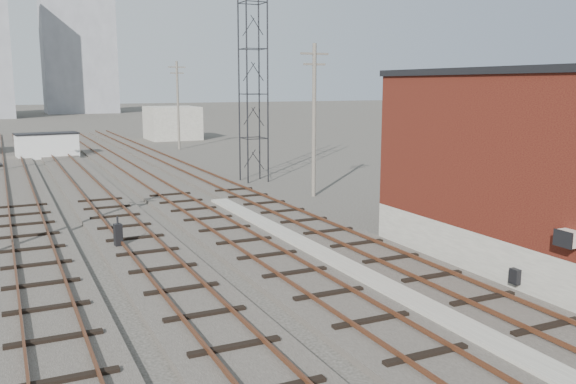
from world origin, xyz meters
TOP-DOWN VIEW (x-y plane):
  - ground at (0.00, 60.00)m, footprint 320.00×320.00m
  - track_right at (2.50, 39.00)m, footprint 3.20×90.00m
  - track_mid_right at (-1.50, 39.00)m, footprint 3.20×90.00m
  - track_mid_left at (-5.50, 39.00)m, footprint 3.20×90.00m
  - track_left at (-9.50, 39.00)m, footprint 3.20×90.00m
  - platform_curb at (0.50, 14.00)m, footprint 0.90×28.00m
  - brick_building at (7.50, 12.00)m, footprint 6.54×12.20m
  - lattice_tower at (5.50, 35.00)m, footprint 1.60×1.60m
  - utility_pole_right_a at (6.50, 28.00)m, footprint 1.80×0.24m
  - utility_pole_right_b at (6.50, 58.00)m, footprint 1.80×0.24m
  - apartment_right at (8.00, 150.00)m, footprint 16.00×12.00m
  - shed_right at (9.00, 70.00)m, footprint 6.00×6.00m
  - switch_stand at (-6.33, 20.60)m, footprint 0.34×0.34m
  - site_trailer at (-6.46, 55.83)m, footprint 5.65×2.85m

SIDE VIEW (x-z plane):
  - ground at x=0.00m, z-range 0.00..0.00m
  - track_right at x=2.50m, z-range -0.09..0.30m
  - track_mid_right at x=-1.50m, z-range -0.09..0.30m
  - track_mid_left at x=-5.50m, z-range -0.09..0.30m
  - track_left at x=-9.50m, z-range -0.09..0.30m
  - platform_curb at x=0.50m, z-range 0.00..0.26m
  - switch_stand at x=-6.33m, z-range -0.04..1.26m
  - site_trailer at x=-6.46m, z-range 0.01..2.31m
  - shed_right at x=9.00m, z-range 0.00..4.00m
  - brick_building at x=7.50m, z-range 0.02..7.24m
  - utility_pole_right_a at x=6.50m, z-range 0.30..9.30m
  - utility_pole_right_b at x=6.50m, z-range 0.30..9.30m
  - lattice_tower at x=5.50m, z-range 0.00..15.00m
  - apartment_right at x=8.00m, z-range 0.00..26.00m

